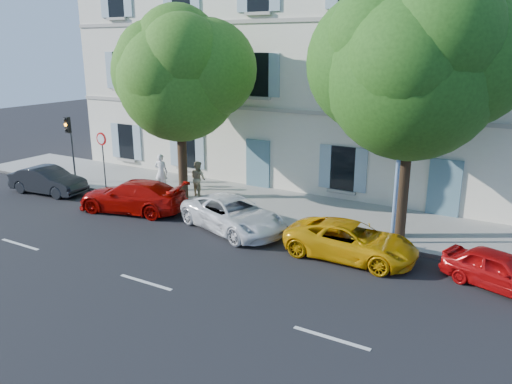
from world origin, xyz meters
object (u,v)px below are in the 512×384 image
Objects in this scene: tree_left at (179,80)px; street_lamp at (400,127)px; car_yellow_supercar at (351,241)px; tree_right at (412,74)px; car_red_coupe at (133,196)px; traffic_light at (69,135)px; road_sign at (102,148)px; pedestrian_b at (198,178)px; car_white_coupe at (233,214)px; pedestrian_a at (161,172)px; car_dark_sedan at (48,180)px; car_red_hatchback at (500,271)px.

street_lamp is at bearing -4.82° from tree_left.
car_yellow_supercar is 0.49× the size of tree_right.
car_red_coupe is 6.18m from traffic_light.
car_yellow_supercar is at bearing -121.33° from street_lamp.
pedestrian_b is at bearing 13.22° from road_sign.
tree_right is at bearing -50.26° from car_white_coupe.
pedestrian_a is at bearing 20.57° from road_sign.
street_lamp is at bearing -31.13° from car_yellow_supercar.
tree_right is (9.90, 0.07, 0.53)m from tree_left.
car_dark_sedan is 1.18× the size of car_red_hatchback.
car_yellow_supercar is at bearing -14.91° from tree_left.
car_red_coupe is at bearing 111.45° from car_white_coupe.
tree_right is 1.24× the size of street_lamp.
car_dark_sedan is at bearing 108.57° from car_red_hatchback.
car_yellow_supercar is at bearing -111.49° from tree_right.
traffic_light is 2.05× the size of pedestrian_b.
car_dark_sedan is 7.44m from pedestrian_b.
tree_right is at bearing 74.95° from car_red_hatchback.
car_dark_sedan is 16.78m from street_lamp.
tree_right is (0.96, 2.45, 5.37)m from car_yellow_supercar.
car_red_hatchback is 2.03× the size of pedestrian_b.
car_dark_sedan reaches higher than car_red_hatchback.
car_white_coupe is 6.40m from pedestrian_a.
road_sign is at bearing -129.46° from car_red_coupe.
street_lamp is at bearing 86.23° from car_red_hatchback.
traffic_light is at bearing -177.25° from tree_right.
car_yellow_supercar is at bearing -6.11° from traffic_light.
tree_left is (0.90, 2.37, 4.77)m from car_red_coupe.
road_sign is (-3.58, 1.82, 1.44)m from car_red_coupe.
pedestrian_a is 1.08× the size of pedestrian_b.
pedestrian_b is (2.13, 0.11, -0.07)m from pedestrian_a.
car_white_coupe is 4.85m from car_yellow_supercar.
car_dark_sedan is 15.36m from car_yellow_supercar.
car_dark_sedan is 0.54× the size of street_lamp.
traffic_light is at bearing 179.61° from street_lamp.
road_sign is (1.93, 1.81, 1.48)m from car_dark_sedan.
car_white_coupe is at bearing 87.42° from car_yellow_supercar.
tree_left is (6.42, 2.36, 4.81)m from car_dark_sedan.
road_sign is 1.66× the size of pedestrian_b.
car_white_coupe is at bearing 160.38° from pedestrian_b.
car_red_coupe is 0.58× the size of tree_left.
car_dark_sedan is 2.39× the size of pedestrian_b.
car_dark_sedan is 2.54m from traffic_light.
car_red_coupe is 11.48m from street_lamp.
car_red_hatchback is (14.40, 0.06, -0.12)m from car_red_coupe.
pedestrian_a is at bearing 20.00° from pedestrian_b.
tree_left is 1.12× the size of street_lamp.
traffic_light reaches higher than car_yellow_supercar.
car_dark_sedan is 10.52m from car_white_coupe.
street_lamp is 12.13m from pedestrian_a.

